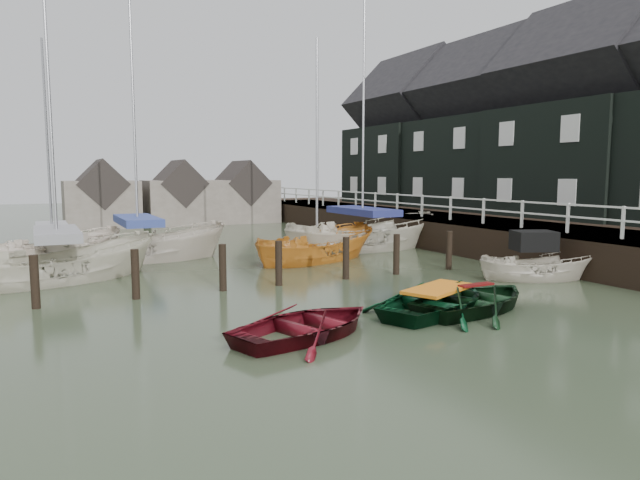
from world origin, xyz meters
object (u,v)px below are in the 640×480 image
sailboat_c (317,259)px  sailboat_a (59,279)px  rowboat_green (438,311)px  sailboat_b (139,259)px  sailboat_d (362,248)px  rowboat_red (309,336)px  rowboat_dkgreen (475,309)px  sailboat_e (54,260)px  motorboat (537,276)px

sailboat_c → sailboat_a: bearing=71.5°
rowboat_green → sailboat_a: (-8.41, 8.88, 0.06)m
sailboat_b → sailboat_d: sailboat_d is taller
rowboat_red → sailboat_b: sailboat_b is taller
rowboat_dkgreen → sailboat_b: (-6.33, 12.55, 0.06)m
rowboat_red → sailboat_c: sailboat_c is taller
sailboat_e → rowboat_red: bearing=175.7°
sailboat_c → sailboat_e: bearing=45.0°
rowboat_green → motorboat: motorboat is taller
motorboat → sailboat_b: size_ratio=0.36×
motorboat → sailboat_b: sailboat_b is taller
sailboat_b → sailboat_d: bearing=-92.0°
sailboat_a → sailboat_c: (9.57, 0.34, -0.05)m
rowboat_red → sailboat_a: size_ratio=0.31×
sailboat_b → rowboat_red: bearing=-168.7°
rowboat_green → motorboat: bearing=-93.7°
rowboat_dkgreen → sailboat_b: 14.06m
rowboat_dkgreen → motorboat: size_ratio=0.97×
sailboat_b → sailboat_e: size_ratio=1.20×
sailboat_c → sailboat_d: size_ratio=0.73×
sailboat_a → sailboat_e: (-0.01, 4.69, 0.00)m
rowboat_red → sailboat_e: 14.78m
sailboat_a → sailboat_c: size_ratio=1.20×
motorboat → sailboat_b: bearing=70.2°
rowboat_green → sailboat_c: bearing=-30.8°
sailboat_a → sailboat_b: sailboat_a is taller
rowboat_dkgreen → sailboat_e: 16.74m
sailboat_a → sailboat_b: size_ratio=1.02×
sailboat_b → sailboat_c: 7.18m
rowboat_red → sailboat_c: (5.03, 9.71, 0.01)m
sailboat_b → rowboat_green: bearing=-151.8°
rowboat_green → sailboat_e: bearing=8.2°
sailboat_b → motorboat: bearing=-128.1°
sailboat_c → sailboat_d: (3.29, 1.91, 0.05)m
rowboat_green → rowboat_dkgreen: bearing=-128.7°
sailboat_a → sailboat_c: 9.57m
sailboat_a → sailboat_d: sailboat_d is taller
motorboat → sailboat_b: 15.04m
rowboat_red → rowboat_green: (3.87, 0.48, 0.00)m
sailboat_c → rowboat_green: bearing=152.3°
rowboat_red → rowboat_green: 3.90m
rowboat_dkgreen → motorboat: (4.71, 2.33, 0.11)m
motorboat → sailboat_c: size_ratio=0.42×
rowboat_dkgreen → sailboat_d: size_ratio=0.30×
rowboat_red → sailboat_d: 14.29m
sailboat_a → sailboat_d: size_ratio=0.87×
rowboat_green → sailboat_a: 12.23m
rowboat_green → sailboat_a: size_ratio=0.34×
rowboat_green → sailboat_b: (-5.34, 12.28, 0.06)m
rowboat_red → sailboat_d: (8.32, 11.62, 0.06)m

